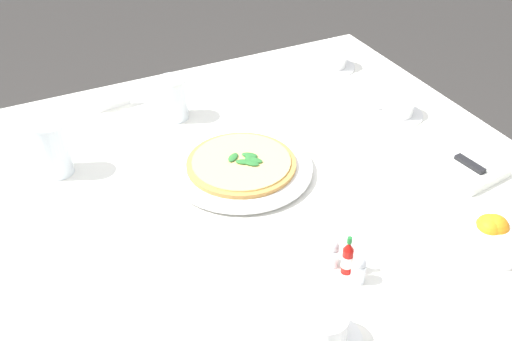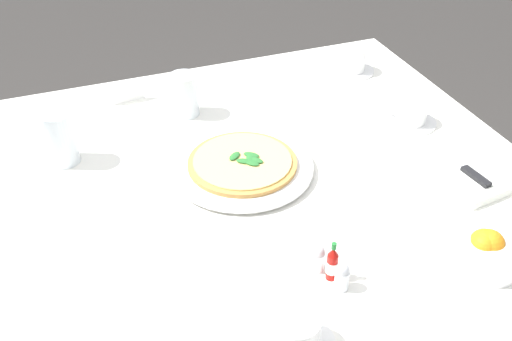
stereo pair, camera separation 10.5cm
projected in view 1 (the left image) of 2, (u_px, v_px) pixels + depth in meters
name	position (u px, v px, depth m)	size (l,w,h in m)	color
dining_table	(270.00, 228.00, 1.39)	(1.20, 1.20, 0.76)	white
pizza_plate	(241.00, 168.00, 1.35)	(0.32, 0.32, 0.02)	white
pizza	(241.00, 163.00, 1.34)	(0.24, 0.24, 0.02)	#C68E47
coffee_cup_far_right	(333.00, 57.00, 1.75)	(0.13, 0.13, 0.07)	white
coffee_cup_near_right	(324.00, 330.00, 0.96)	(0.13, 0.13, 0.06)	white
coffee_cup_left_edge	(398.00, 106.00, 1.54)	(0.13, 0.13, 0.06)	white
water_glass_back_corner	(54.00, 151.00, 1.32)	(0.07, 0.07, 0.13)	white
water_glass_near_left	(174.00, 101.00, 1.52)	(0.07, 0.07, 0.11)	white
napkin_folded	(452.00, 159.00, 1.38)	(0.24, 0.16, 0.02)	white
dinner_knife	(453.00, 153.00, 1.37)	(0.20, 0.04, 0.01)	silver
citrus_bowl	(490.00, 233.00, 1.15)	(0.15, 0.15, 0.07)	white
hot_sauce_bottle	(345.00, 259.00, 1.08)	(0.02, 0.02, 0.08)	#B7140F
salt_shaker	(332.00, 254.00, 1.10)	(0.03, 0.03, 0.06)	white
pepper_shaker	(358.00, 271.00, 1.07)	(0.03, 0.03, 0.06)	white
menu_card	(113.00, 98.00, 1.56)	(0.01, 0.09, 0.06)	white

